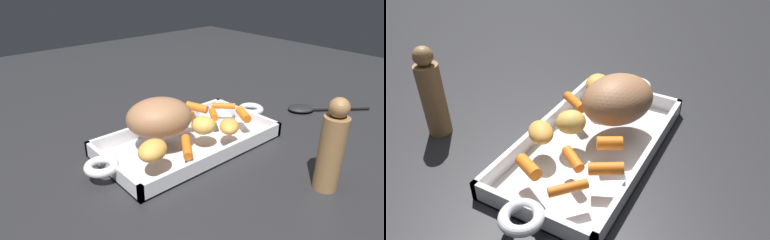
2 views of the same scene
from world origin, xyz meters
TOP-DOWN VIEW (x-y plane):
  - ground_plane at (0.00, 0.00)m, footprint 2.22×2.22m
  - roasting_dish at (0.00, 0.00)m, footprint 0.47×0.20m
  - pork_roast at (-0.06, 0.02)m, footprint 0.17×0.15m
  - baby_carrot_center_left at (0.14, 0.03)m, footprint 0.05×0.05m
  - baby_carrot_center_right at (0.02, 0.04)m, footprint 0.04×0.05m
  - baby_carrot_long at (0.08, 0.06)m, footprint 0.04×0.06m
  - baby_carrot_short at (0.08, 0.01)m, footprint 0.04×0.05m
  - baby_carrot_northwest at (0.13, -0.04)m, footprint 0.04×0.05m
  - baby_carrot_southwest at (-0.06, -0.07)m, footprint 0.05×0.06m
  - potato_corner at (0.06, -0.06)m, footprint 0.07×0.07m
  - potato_golden_large at (-0.13, -0.05)m, footprint 0.08×0.07m
  - potato_whole at (0.01, -0.03)m, footprint 0.07×0.07m
  - serving_spoon at (0.38, -0.07)m, footprint 0.20×0.16m
  - pepper_mill at (0.08, -0.27)m, footprint 0.04×0.04m

SIDE VIEW (x-z plane):
  - ground_plane at x=0.00m, z-range 0.00..0.00m
  - serving_spoon at x=0.38m, z-range 0.00..0.02m
  - roasting_dish at x=0.00m, z-range -0.01..0.03m
  - baby_carrot_center_left at x=0.14m, z-range 0.04..0.05m
  - baby_carrot_short at x=0.08m, z-range 0.04..0.06m
  - baby_carrot_southwest at x=-0.06m, z-range 0.04..0.06m
  - baby_carrot_long at x=0.08m, z-range 0.04..0.06m
  - baby_carrot_northwest at x=0.13m, z-range 0.04..0.06m
  - baby_carrot_center_right at x=0.02m, z-range 0.04..0.06m
  - potato_corner at x=0.06m, z-range 0.04..0.07m
  - potato_golden_large at x=-0.13m, z-range 0.04..0.07m
  - potato_whole at x=0.01m, z-range 0.04..0.08m
  - pork_roast at x=-0.06m, z-range 0.04..0.12m
  - pepper_mill at x=0.08m, z-range -0.01..0.16m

